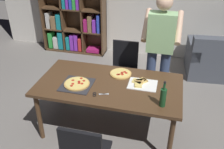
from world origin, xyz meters
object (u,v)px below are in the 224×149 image
at_px(person_serving_pizza, 160,47).
at_px(pepperoni_pizza_on_tray, 77,84).
at_px(wine_bottle, 163,97).
at_px(second_pizza_plain, 121,74).
at_px(dining_table, 109,88).
at_px(chair_far_side, 124,65).
at_px(kitchen_scissors, 98,94).
at_px(bookshelf, 74,12).

distance_m(person_serving_pizza, pepperoni_pizza_on_tray, 1.31).
xyz_separation_m(pepperoni_pizza_on_tray, wine_bottle, (1.08, -0.17, 0.10)).
bearing_deg(second_pizza_plain, wine_bottle, -43.43).
xyz_separation_m(dining_table, wine_bottle, (0.69, -0.30, 0.19)).
distance_m(chair_far_side, person_serving_pizza, 0.77).
bearing_deg(second_pizza_plain, dining_table, -109.06).
xyz_separation_m(dining_table, person_serving_pizza, (0.56, 0.74, 0.32)).
relative_size(chair_far_side, kitchen_scissors, 4.53).
height_order(wine_bottle, second_pizza_plain, wine_bottle).
relative_size(bookshelf, second_pizza_plain, 6.67).
relative_size(dining_table, bookshelf, 0.94).
bearing_deg(second_pizza_plain, pepperoni_pizza_on_tray, -140.37).
bearing_deg(bookshelf, second_pizza_plain, -54.47).
bearing_deg(pepperoni_pizza_on_tray, kitchen_scissors, -23.61).
height_order(chair_far_side, person_serving_pizza, person_serving_pizza).
relative_size(chair_far_side, person_serving_pizza, 0.51).
relative_size(chair_far_side, second_pizza_plain, 3.08).
xyz_separation_m(person_serving_pizza, second_pizza_plain, (-0.47, -0.48, -0.24)).
bearing_deg(dining_table, chair_far_side, 90.00).
relative_size(pepperoni_pizza_on_tray, wine_bottle, 1.21).
height_order(dining_table, pepperoni_pizza_on_tray, pepperoni_pizza_on_tray).
bearing_deg(bookshelf, person_serving_pizza, -39.63).
height_order(dining_table, person_serving_pizza, person_serving_pizza).
distance_m(dining_table, second_pizza_plain, 0.29).
bearing_deg(dining_table, pepperoni_pizza_on_tray, -161.36).
xyz_separation_m(bookshelf, wine_bottle, (2.11, -2.68, -0.03)).
bearing_deg(person_serving_pizza, chair_far_side, 158.51).
relative_size(bookshelf, pepperoni_pizza_on_tray, 5.09).
relative_size(dining_table, chair_far_side, 2.04).
bearing_deg(chair_far_side, dining_table, -90.00).
bearing_deg(wine_bottle, bookshelf, 128.19).
xyz_separation_m(bookshelf, second_pizza_plain, (1.51, -2.11, -0.14)).
bearing_deg(kitchen_scissors, wine_bottle, -2.27).
height_order(pepperoni_pizza_on_tray, wine_bottle, wine_bottle).
xyz_separation_m(wine_bottle, second_pizza_plain, (-0.60, 0.57, -0.11)).
bearing_deg(pepperoni_pizza_on_tray, chair_far_side, 70.47).
relative_size(person_serving_pizza, pepperoni_pizza_on_tray, 4.56).
xyz_separation_m(chair_far_side, person_serving_pizza, (0.56, -0.22, 0.49)).
bearing_deg(pepperoni_pizza_on_tray, bookshelf, 112.28).
xyz_separation_m(kitchen_scissors, second_pizza_plain, (0.16, 0.54, 0.01)).
distance_m(dining_table, wine_bottle, 0.78).
bearing_deg(wine_bottle, kitchen_scissors, 177.73).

